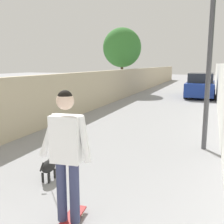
{
  "coord_description": "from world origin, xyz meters",
  "views": [
    {
      "loc": [
        -0.14,
        -2.41,
        2.13
      ],
      "look_at": [
        5.63,
        -0.23,
        1.0
      ],
      "focal_mm": 42.41,
      "sensor_mm": 36.0,
      "label": 1
    }
  ],
  "objects_px": {
    "car_near": "(200,86)",
    "dog": "(49,165)",
    "tree_left_far": "(122,48)",
    "skateboard": "(69,222)",
    "lamp_post": "(211,29)",
    "person_skateboarder": "(67,147)"
  },
  "relations": [
    {
      "from": "lamp_post",
      "to": "skateboard",
      "type": "distance_m",
      "value": 5.23
    },
    {
      "from": "tree_left_far",
      "to": "car_near",
      "type": "xyz_separation_m",
      "value": [
        -1.11,
        -5.74,
        -2.58
      ]
    },
    {
      "from": "tree_left_far",
      "to": "dog",
      "type": "distance_m",
      "value": 15.96
    },
    {
      "from": "person_skateboarder",
      "to": "dog",
      "type": "relative_size",
      "value": 1.21
    },
    {
      "from": "tree_left_far",
      "to": "dog",
      "type": "bearing_deg",
      "value": -166.27
    },
    {
      "from": "dog",
      "to": "car_near",
      "type": "distance_m",
      "value": 14.26
    },
    {
      "from": "lamp_post",
      "to": "person_skateboarder",
      "type": "bearing_deg",
      "value": 159.06
    },
    {
      "from": "car_near",
      "to": "dog",
      "type": "bearing_deg",
      "value": 171.82
    },
    {
      "from": "tree_left_far",
      "to": "lamp_post",
      "type": "height_order",
      "value": "tree_left_far"
    },
    {
      "from": "skateboard",
      "to": "car_near",
      "type": "height_order",
      "value": "car_near"
    },
    {
      "from": "skateboard",
      "to": "car_near",
      "type": "relative_size",
      "value": 0.2
    },
    {
      "from": "lamp_post",
      "to": "car_near",
      "type": "relative_size",
      "value": 1.04
    },
    {
      "from": "lamp_post",
      "to": "tree_left_far",
      "type": "bearing_deg",
      "value": 27.31
    },
    {
      "from": "skateboard",
      "to": "dog",
      "type": "relative_size",
      "value": 0.57
    },
    {
      "from": "dog",
      "to": "tree_left_far",
      "type": "bearing_deg",
      "value": 13.73
    },
    {
      "from": "tree_left_far",
      "to": "dog",
      "type": "xyz_separation_m",
      "value": [
        -15.22,
        -3.72,
        -3.02
      ]
    },
    {
      "from": "skateboard",
      "to": "person_skateboarder",
      "type": "height_order",
      "value": "person_skateboarder"
    },
    {
      "from": "lamp_post",
      "to": "dog",
      "type": "distance_m",
      "value": 4.76
    },
    {
      "from": "skateboard",
      "to": "person_skateboarder",
      "type": "xyz_separation_m",
      "value": [
        -0.0,
        0.0,
        1.03
      ]
    },
    {
      "from": "tree_left_far",
      "to": "person_skateboarder",
      "type": "bearing_deg",
      "value": -163.71
    },
    {
      "from": "tree_left_far",
      "to": "person_skateboarder",
      "type": "distance_m",
      "value": 17.19
    },
    {
      "from": "dog",
      "to": "car_near",
      "type": "relative_size",
      "value": 0.35
    }
  ]
}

